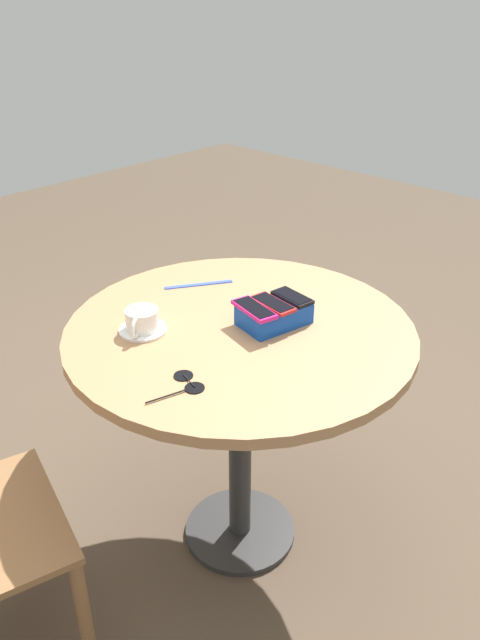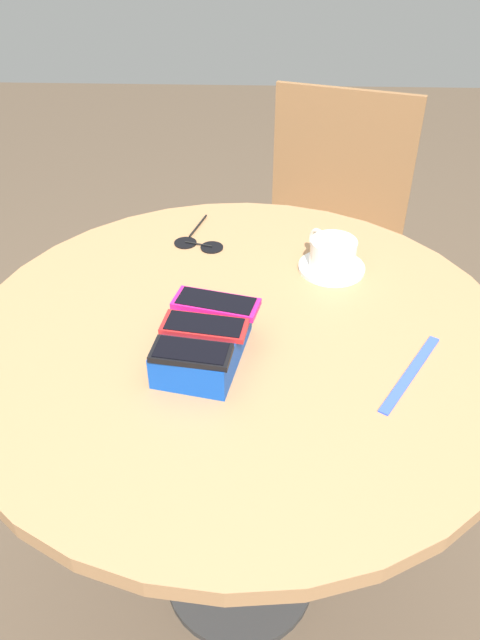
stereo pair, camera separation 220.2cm
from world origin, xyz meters
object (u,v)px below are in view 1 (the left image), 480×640
at_px(round_table, 240,362).
at_px(phone_red, 273,304).
at_px(phone_black, 292,297).
at_px(saucer, 143,330).
at_px(sunglasses, 187,383).
at_px(lanyard_strap, 199,285).
at_px(phone_magenta, 254,309).
at_px(phone_box, 274,314).
at_px(coffee_cup, 142,319).

bearing_deg(round_table, phone_red, 143.59).
distance_m(round_table, phone_black, 0.24).
xyz_separation_m(phone_black, saucer, (0.34, -0.24, -0.06)).
distance_m(round_table, phone_red, 0.20).
bearing_deg(sunglasses, lanyard_strap, -136.39).
height_order(phone_red, phone_magenta, phone_magenta).
xyz_separation_m(saucer, lanyard_strap, (-0.30, -0.10, -0.00)).
xyz_separation_m(round_table, phone_black, (-0.14, 0.07, 0.18)).
xyz_separation_m(phone_box, lanyard_strap, (-0.03, -0.33, -0.03)).
distance_m(phone_magenta, lanyard_strap, 0.33).
relative_size(phone_black, sunglasses, 0.80).
xyz_separation_m(phone_red, sunglasses, (0.36, 0.04, -0.06)).
relative_size(phone_box, saucer, 1.56).
bearing_deg(round_table, phone_box, 143.06).
bearing_deg(phone_black, saucer, -35.59).
relative_size(phone_red, coffee_cup, 1.26).
bearing_deg(round_table, sunglasses, 18.87).
bearing_deg(lanyard_strap, phone_box, 85.02).
height_order(round_table, lanyard_strap, lanyard_strap).
xyz_separation_m(phone_black, lanyard_strap, (0.03, -0.34, -0.06)).
relative_size(round_table, lanyard_strap, 4.50).
distance_m(phone_black, sunglasses, 0.43).
bearing_deg(lanyard_strap, phone_red, 84.48).
bearing_deg(sunglasses, saucer, -108.13).
relative_size(phone_box, phone_black, 1.60).
distance_m(phone_black, lanyard_strap, 0.35).
distance_m(phone_box, saucer, 0.36).
relative_size(round_table, phone_magenta, 6.35).
distance_m(phone_magenta, saucer, 0.30).
bearing_deg(phone_box, sunglasses, 6.51).
xyz_separation_m(phone_box, phone_red, (0.00, -0.00, 0.03)).
bearing_deg(phone_box, coffee_cup, -39.62).
height_order(round_table, coffee_cup, coffee_cup).
bearing_deg(coffee_cup, phone_black, 144.78).
bearing_deg(phone_black, coffee_cup, -35.22).
bearing_deg(phone_magenta, phone_box, 164.56).
xyz_separation_m(phone_box, coffee_cup, (0.28, -0.23, 0.01)).
bearing_deg(round_table, saucer, -41.19).
bearing_deg(phone_magenta, phone_black, 167.28).
height_order(phone_box, coffee_cup, coffee_cup).
distance_m(phone_box, coffee_cup, 0.36).
relative_size(phone_box, coffee_cup, 1.81).
relative_size(phone_magenta, saucer, 1.16).
distance_m(phone_magenta, sunglasses, 0.31).
bearing_deg(saucer, phone_red, 140.03).
xyz_separation_m(phone_magenta, saucer, (0.21, -0.21, -0.06)).
height_order(phone_box, phone_magenta, phone_magenta).
distance_m(phone_black, phone_red, 0.07).
xyz_separation_m(round_table, saucer, (0.20, -0.17, 0.12)).
xyz_separation_m(phone_magenta, coffee_cup, (0.21, -0.21, -0.03)).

